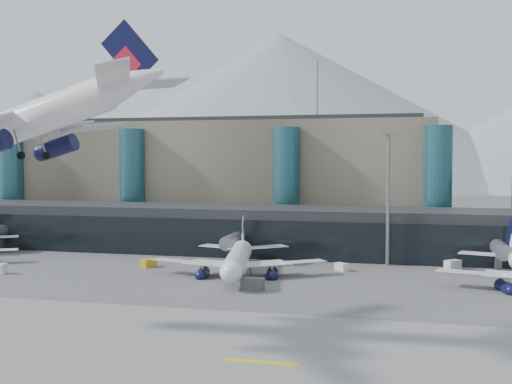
% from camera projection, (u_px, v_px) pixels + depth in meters
% --- Properties ---
extents(ground, '(900.00, 900.00, 0.00)m').
position_uv_depth(ground, '(138.00, 315.00, 83.84)').
color(ground, '#515154').
rests_on(ground, ground).
extents(runway_strip, '(400.00, 40.00, 0.04)m').
position_uv_depth(runway_strip, '(80.00, 348.00, 69.30)').
color(runway_strip, slate).
rests_on(runway_strip, ground).
extents(runway_markings, '(128.00, 1.00, 0.02)m').
position_uv_depth(runway_markings, '(80.00, 348.00, 69.30)').
color(runway_markings, gold).
rests_on(runway_markings, ground).
extents(concourse, '(170.00, 27.00, 10.00)m').
position_uv_depth(concourse, '(249.00, 230.00, 139.54)').
color(concourse, black).
rests_on(concourse, ground).
extents(terminal_main, '(130.00, 30.00, 31.00)m').
position_uv_depth(terminal_main, '(191.00, 177.00, 176.27)').
color(terminal_main, gray).
rests_on(terminal_main, ground).
extents(teal_towers, '(116.40, 19.40, 46.00)m').
position_uv_depth(teal_towers, '(207.00, 185.00, 158.44)').
color(teal_towers, '#235664').
rests_on(teal_towers, ground).
extents(mountain_ridge, '(910.00, 400.00, 110.00)m').
position_uv_depth(mountain_ridge, '(387.00, 122.00, 445.93)').
color(mountain_ridge, gray).
rests_on(mountain_ridge, ground).
extents(lightmast_mid, '(3.00, 1.20, 25.60)m').
position_uv_depth(lightmast_mid, '(388.00, 190.00, 122.40)').
color(lightmast_mid, slate).
rests_on(lightmast_mid, ground).
extents(hero_jet, '(35.02, 36.13, 11.63)m').
position_uv_depth(hero_jet, '(41.00, 110.00, 74.49)').
color(hero_jet, white).
rests_on(hero_jet, ground).
extents(jet_parked_mid, '(32.01, 32.55, 10.49)m').
position_uv_depth(jet_parked_mid, '(239.00, 252.00, 113.81)').
color(jet_parked_mid, white).
rests_on(jet_parked_mid, ground).
extents(veh_b, '(2.68, 3.19, 1.58)m').
position_uv_depth(veh_b, '(148.00, 263.00, 121.08)').
color(veh_b, orange).
rests_on(veh_b, ground).
extents(veh_c, '(3.61, 2.09, 1.94)m').
position_uv_depth(veh_c, '(253.00, 284.00, 99.90)').
color(veh_c, '#47474C').
rests_on(veh_c, ground).
extents(veh_d, '(3.33, 3.37, 1.76)m').
position_uv_depth(veh_d, '(453.00, 265.00, 118.30)').
color(veh_d, silver).
rests_on(veh_d, ground).
extents(veh_g, '(2.75, 2.61, 1.40)m').
position_uv_depth(veh_g, '(341.00, 267.00, 117.23)').
color(veh_g, silver).
rests_on(veh_g, ground).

